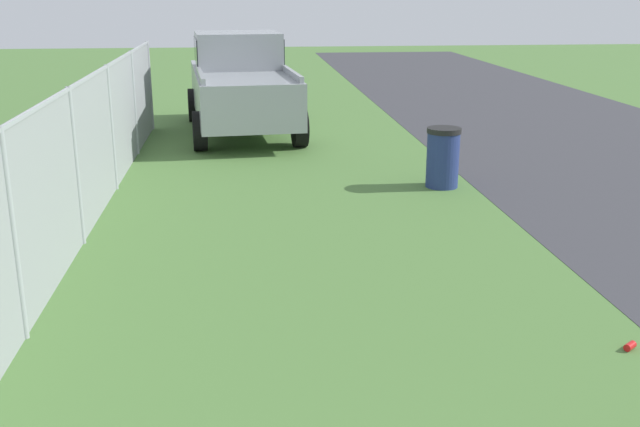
# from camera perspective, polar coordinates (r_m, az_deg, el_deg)

# --- Properties ---
(pickup_truck) EXTENTS (5.30, 2.56, 2.09)m
(pickup_truck) POSITION_cam_1_polar(r_m,az_deg,el_deg) (16.30, -6.13, 10.11)
(pickup_truck) COLOR #93999E
(pickup_truck) RESTS_ON ground
(trash_bin) EXTENTS (0.53, 0.53, 0.94)m
(trash_bin) POSITION_cam_1_polar(r_m,az_deg,el_deg) (11.78, 9.40, 4.27)
(trash_bin) COLOR navy
(trash_bin) RESTS_ON ground
(fence_section) EXTENTS (15.63, 0.07, 1.91)m
(fence_section) POSITION_cam_1_polar(r_m,az_deg,el_deg) (9.32, -18.25, 3.80)
(fence_section) COLOR #9EA3A8
(fence_section) RESTS_ON ground
(litter_can_midfield_a) EXTENTS (0.13, 0.14, 0.07)m
(litter_can_midfield_a) POSITION_cam_1_polar(r_m,az_deg,el_deg) (7.07, 22.67, -9.36)
(litter_can_midfield_a) COLOR red
(litter_can_midfield_a) RESTS_ON ground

